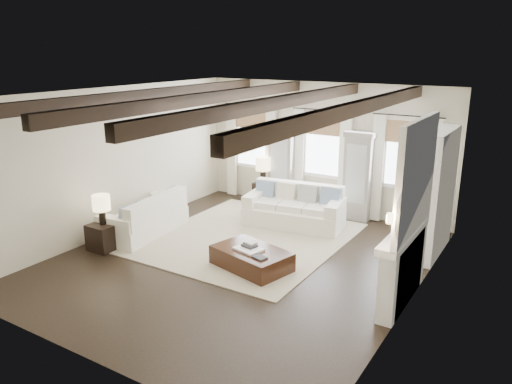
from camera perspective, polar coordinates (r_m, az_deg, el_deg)
The scene contains 16 objects.
ground at distance 9.82m, azimuth -1.76°, elevation -7.79°, with size 7.50×7.50×0.00m, color black.
room_shell at distance 9.60m, azimuth 4.83°, elevation 3.50°, with size 6.54×7.54×3.22m.
area_rug at distance 10.87m, azimuth -0.90°, elevation -5.28°, with size 3.86×4.36×0.02m, color #B9AF91.
sofa_back at distance 11.59m, azimuth 4.45°, elevation -1.99°, with size 2.35×1.33×0.96m.
sofa_left at distance 11.28m, azimuth -12.40°, elevation -2.97°, with size 1.18×2.20×0.90m.
ottoman at distance 9.41m, azimuth -0.52°, elevation -7.64°, with size 1.42×0.89×0.37m, color black.
tray at distance 9.31m, azimuth -0.84°, elevation -6.54°, with size 0.50×0.38×0.04m, color white.
book_lower at distance 9.36m, azimuth -0.76°, elevation -6.14°, with size 0.26×0.20×0.04m, color #262628.
book_upper at distance 9.40m, azimuth -0.65°, elevation -5.80°, with size 0.22×0.17×0.03m, color beige.
book_loose at distance 8.96m, azimuth 0.43°, elevation -7.50°, with size 0.24×0.18×0.03m, color #262628.
side_table_front at distance 10.69m, azimuth -16.95°, elevation -4.90°, with size 0.54×0.54×0.54m, color black.
lamp_front at distance 10.47m, azimuth -17.26°, elevation -1.37°, with size 0.36×0.36×0.61m.
side_table_back at distance 12.99m, azimuth 0.80°, elevation -0.22°, with size 0.42×0.42×0.64m, color black.
lamp_back at distance 12.79m, azimuth 0.82°, elevation 3.07°, with size 0.38×0.38×0.66m.
candlestick_near at distance 8.30m, azimuth 14.15°, elevation -10.76°, with size 0.14×0.14×0.71m.
candlestick_far at distance 8.74m, azimuth 15.25°, elevation -9.14°, with size 0.16×0.16×0.81m.
Camera 1 is at (4.97, -7.47, 3.99)m, focal length 35.00 mm.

